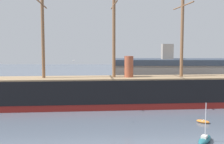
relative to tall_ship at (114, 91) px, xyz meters
name	(u,v)px	position (x,y,z in m)	size (l,w,h in m)	color
tall_ship	(114,91)	(0.00, 0.00, 0.00)	(73.95, 18.06, 35.58)	maroon
sailboat_mid_right	(205,139)	(14.44, -26.28, -3.34)	(3.81, 4.91, 6.34)	#236670
dinghy_alongside_stern	(203,121)	(17.62, -14.75, -3.56)	(2.80, 2.53, 0.62)	orange
motorboat_far_right	(220,102)	(27.17, 2.88, -3.34)	(3.05, 3.90, 1.52)	#7FB2D6
dinghy_distant_centre	(102,96)	(-3.43, 13.31, -3.65)	(1.87, 1.90, 0.44)	gold
dockside_warehouse_right	(201,77)	(26.04, 16.65, 1.57)	(56.96, 12.55, 15.49)	#565659
seagull_in_flight	(73,61)	(-7.51, -16.22, 8.46)	(0.41, 1.40, 0.14)	silver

